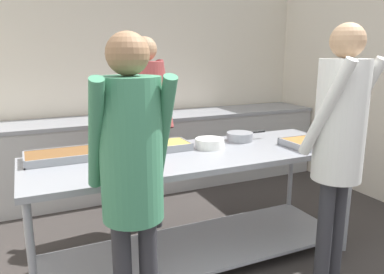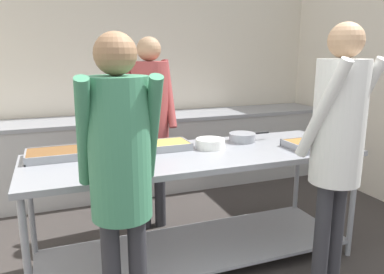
# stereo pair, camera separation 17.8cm
# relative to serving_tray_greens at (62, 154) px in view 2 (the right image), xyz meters

# --- Properties ---
(wall_rear) EXTENTS (4.99, 0.06, 2.65)m
(wall_rear) POSITION_rel_serving_tray_greens_xyz_m (0.88, 1.87, 0.41)
(wall_rear) COLOR beige
(wall_rear) RESTS_ON ground_plane
(back_counter) EXTENTS (4.83, 0.65, 0.89)m
(back_counter) POSITION_rel_serving_tray_greens_xyz_m (0.88, 1.50, -0.47)
(back_counter) COLOR #A8A8A8
(back_counter) RESTS_ON ground_plane
(serving_counter) EXTENTS (2.48, 0.82, 0.89)m
(serving_counter) POSITION_rel_serving_tray_greens_xyz_m (0.94, -0.23, -0.31)
(serving_counter) COLOR gray
(serving_counter) RESTS_ON ground_plane
(serving_tray_greens) EXTENTS (0.50, 0.30, 0.05)m
(serving_tray_greens) POSITION_rel_serving_tray_greens_xyz_m (0.00, 0.00, 0.00)
(serving_tray_greens) COLOR gray
(serving_tray_greens) RESTS_ON serving_counter
(broccoli_bowl) EXTENTS (0.20, 0.20, 0.09)m
(broccoli_bowl) POSITION_rel_serving_tray_greens_xyz_m (0.38, -0.49, 0.01)
(broccoli_bowl) COLOR #B2B2B7
(broccoli_bowl) RESTS_ON serving_counter
(serving_tray_vegetables) EXTENTS (0.42, 0.26, 0.05)m
(serving_tray_vegetables) POSITION_rel_serving_tray_greens_xyz_m (0.73, -0.03, -0.00)
(serving_tray_vegetables) COLOR gray
(serving_tray_vegetables) RESTS_ON serving_counter
(plate_stack) EXTENTS (0.24, 0.24, 0.07)m
(plate_stack) POSITION_rel_serving_tray_greens_xyz_m (1.09, -0.13, 0.01)
(plate_stack) COLOR white
(plate_stack) RESTS_ON serving_counter
(sauce_pan) EXTENTS (0.36, 0.22, 0.07)m
(sauce_pan) POSITION_rel_serving_tray_greens_xyz_m (1.43, -0.03, 0.01)
(sauce_pan) COLOR gray
(sauce_pan) RESTS_ON serving_counter
(serving_tray_roast) EXTENTS (0.48, 0.32, 0.05)m
(serving_tray_roast) POSITION_rel_serving_tray_greens_xyz_m (1.88, -0.43, 0.00)
(serving_tray_roast) COLOR gray
(serving_tray_roast) RESTS_ON serving_counter
(guest_serving_left) EXTENTS (0.46, 0.41, 1.79)m
(guest_serving_left) POSITION_rel_serving_tray_greens_xyz_m (1.58, -0.96, 0.21)
(guest_serving_left) COLOR #2D2D33
(guest_serving_left) RESTS_ON ground_plane
(guest_serving_right) EXTENTS (0.42, 0.34, 1.72)m
(guest_serving_right) POSITION_rel_serving_tray_greens_xyz_m (0.25, -0.90, 0.16)
(guest_serving_right) COLOR #2D2D33
(guest_serving_right) RESTS_ON ground_plane
(cook_behind_counter) EXTENTS (0.43, 0.34, 1.75)m
(cook_behind_counter) POSITION_rel_serving_tray_greens_xyz_m (0.78, 0.48, 0.18)
(cook_behind_counter) COLOR #2D2D33
(cook_behind_counter) RESTS_ON ground_plane
(water_bottle) EXTENTS (0.08, 0.08, 0.22)m
(water_bottle) POSITION_rel_serving_tray_greens_xyz_m (1.27, 1.47, 0.07)
(water_bottle) COLOR silver
(water_bottle) RESTS_ON back_counter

